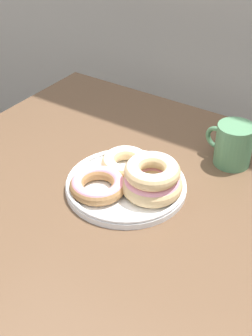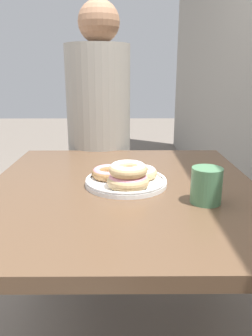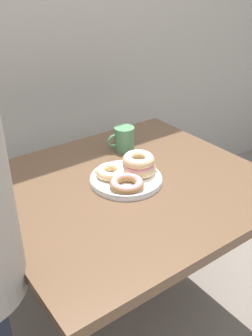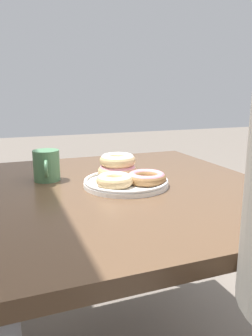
{
  "view_description": "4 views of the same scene",
  "coord_description": "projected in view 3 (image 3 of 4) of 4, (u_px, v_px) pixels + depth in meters",
  "views": [
    {
      "loc": [
        0.47,
        -0.39,
        1.4
      ],
      "look_at": [
        -0.01,
        0.32,
        0.79
      ],
      "focal_mm": 50.0,
      "sensor_mm": 36.0,
      "label": 1
    },
    {
      "loc": [
        1.06,
        0.32,
        1.11
      ],
      "look_at": [
        -0.01,
        0.32,
        0.79
      ],
      "focal_mm": 35.0,
      "sensor_mm": 36.0,
      "label": 2
    },
    {
      "loc": [
        -0.74,
        -0.68,
        1.48
      ],
      "look_at": [
        -0.01,
        0.32,
        0.79
      ],
      "focal_mm": 40.0,
      "sensor_mm": 36.0,
      "label": 3
    },
    {
      "loc": [
        -0.98,
        0.69,
        1.03
      ],
      "look_at": [
        -0.01,
        0.32,
        0.79
      ],
      "focal_mm": 35.0,
      "sensor_mm": 36.0,
      "label": 4
    }
  ],
  "objects": [
    {
      "name": "wall_back",
      "position": [
        26.0,
        5.0,
        1.75
      ],
      "size": [
        8.0,
        0.05,
        2.6
      ],
      "color": "#9E998E",
      "rests_on": "ground_plane"
    },
    {
      "name": "coffee_mug",
      "position": [
        124.0,
        138.0,
        1.67
      ],
      "size": [
        0.13,
        0.09,
        0.11
      ],
      "color": "#4C7F56",
      "rests_on": "dining_table"
    },
    {
      "name": "donut_plate",
      "position": [
        129.0,
        173.0,
        1.44
      ],
      "size": [
        0.29,
        0.29,
        0.09
      ],
      "color": "white",
      "rests_on": "dining_table"
    },
    {
      "name": "dining_table",
      "position": [
        129.0,
        199.0,
        1.48
      ],
      "size": [
        1.04,
        0.93,
        0.73
      ],
      "color": "brown",
      "rests_on": "ground_plane"
    }
  ]
}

